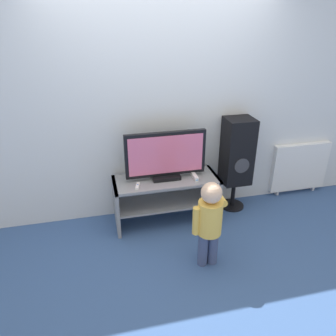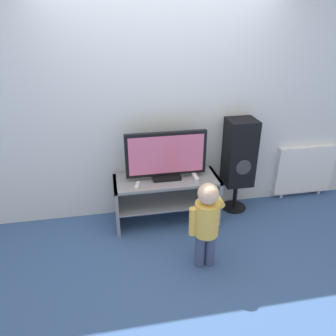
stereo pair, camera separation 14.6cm
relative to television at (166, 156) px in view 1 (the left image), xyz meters
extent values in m
plane|color=#38568C|center=(0.00, -0.25, -0.81)|extent=(16.00, 16.00, 0.00)
cube|color=silver|center=(0.00, 0.28, 0.49)|extent=(10.00, 0.06, 2.60)
cube|color=gray|center=(0.00, -0.02, -0.28)|extent=(1.17, 0.45, 0.03)
cube|color=gray|center=(0.00, -0.02, -0.56)|extent=(1.13, 0.41, 0.02)
cube|color=gray|center=(-0.57, -0.02, -0.54)|extent=(0.04, 0.45, 0.55)
cube|color=gray|center=(0.57, -0.02, -0.54)|extent=(0.04, 0.45, 0.55)
cube|color=black|center=(0.00, 0.00, -0.24)|extent=(0.31, 0.20, 0.04)
cube|color=black|center=(0.00, 0.00, 0.03)|extent=(0.88, 0.05, 0.50)
cube|color=#D8668C|center=(0.00, -0.03, 0.03)|extent=(0.81, 0.01, 0.43)
cube|color=white|center=(0.31, -0.09, -0.24)|extent=(0.04, 0.17, 0.05)
cube|color=#3F8CE5|center=(0.31, -0.17, -0.24)|extent=(0.02, 0.00, 0.01)
cube|color=white|center=(-0.33, -0.13, -0.25)|extent=(0.07, 0.13, 0.02)
cylinder|color=#337FD8|center=(-0.33, -0.13, -0.24)|extent=(0.01, 0.01, 0.00)
cylinder|color=#3F4C72|center=(0.17, -0.82, -0.63)|extent=(0.10, 0.10, 0.36)
cylinder|color=#3F4C72|center=(0.27, -0.82, -0.63)|extent=(0.10, 0.10, 0.36)
cylinder|color=#E5B74C|center=(0.22, -0.82, -0.28)|extent=(0.23, 0.23, 0.33)
sphere|color=beige|center=(0.22, -0.82, -0.02)|extent=(0.19, 0.19, 0.19)
cylinder|color=#E5B74C|center=(0.09, -0.82, -0.30)|extent=(0.07, 0.07, 0.28)
cylinder|color=#E5B74C|center=(0.35, -0.68, -0.16)|extent=(0.07, 0.28, 0.07)
sphere|color=beige|center=(0.35, -0.54, -0.16)|extent=(0.08, 0.08, 0.08)
cube|color=white|center=(0.35, -0.50, -0.16)|extent=(0.03, 0.13, 0.02)
cylinder|color=black|center=(0.88, 0.08, -0.80)|extent=(0.29, 0.29, 0.02)
cylinder|color=black|center=(0.88, 0.08, -0.63)|extent=(0.05, 0.05, 0.36)
cube|color=black|center=(0.88, 0.08, -0.06)|extent=(0.32, 0.30, 0.79)
cylinder|color=#38383D|center=(0.88, -0.07, -0.18)|extent=(0.18, 0.01, 0.18)
cube|color=white|center=(1.85, 0.21, -0.43)|extent=(0.78, 0.08, 0.64)
cube|color=silver|center=(1.58, 0.21, -0.78)|extent=(0.03, 0.05, 0.06)
cube|color=silver|center=(2.12, 0.21, -0.78)|extent=(0.03, 0.05, 0.06)
camera|label=1|loc=(-0.72, -3.14, 1.41)|focal=35.00mm
camera|label=2|loc=(-0.58, -3.17, 1.41)|focal=35.00mm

